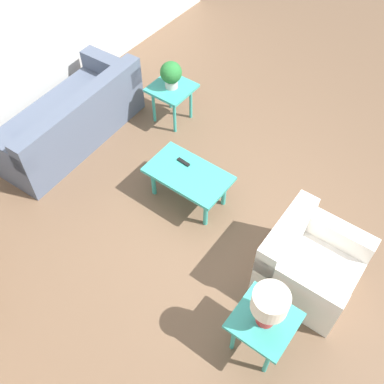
{
  "coord_description": "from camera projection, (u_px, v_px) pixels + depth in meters",
  "views": [
    {
      "loc": [
        -1.45,
        2.62,
        4.07
      ],
      "look_at": [
        0.24,
        0.34,
        0.55
      ],
      "focal_mm": 42.0,
      "sensor_mm": 36.0,
      "label": 1
    }
  ],
  "objects": [
    {
      "name": "potted_plant",
      "position": [
        171.0,
        74.0,
        5.46
      ],
      "size": [
        0.27,
        0.27,
        0.35
      ],
      "color": "#B2ADA3",
      "rests_on": "side_table_plant"
    },
    {
      "name": "ground_plane",
      "position": [
        228.0,
        214.0,
        5.03
      ],
      "size": [
        14.0,
        14.0,
        0.0
      ],
      "primitive_type": "plane",
      "color": "brown"
    },
    {
      "name": "side_table_lamp",
      "position": [
        264.0,
        324.0,
        3.77
      ],
      "size": [
        0.51,
        0.51,
        0.53
      ],
      "color": "teal",
      "rests_on": "ground_plane"
    },
    {
      "name": "table_lamp",
      "position": [
        269.0,
        305.0,
        3.48
      ],
      "size": [
        0.3,
        0.3,
        0.43
      ],
      "color": "red",
      "rests_on": "side_table_lamp"
    },
    {
      "name": "coffee_table",
      "position": [
        188.0,
        177.0,
        4.88
      ],
      "size": [
        0.91,
        0.53,
        0.43
      ],
      "color": "teal",
      "rests_on": "ground_plane"
    },
    {
      "name": "remote_control",
      "position": [
        183.0,
        162.0,
        4.93
      ],
      "size": [
        0.16,
        0.05,
        0.02
      ],
      "color": "black",
      "rests_on": "coffee_table"
    },
    {
      "name": "sofa",
      "position": [
        69.0,
        120.0,
        5.57
      ],
      "size": [
        0.95,
        2.03,
        0.78
      ],
      "rotation": [
        0.0,
        0.0,
        1.62
      ],
      "color": "#4C566B",
      "rests_on": "ground_plane"
    },
    {
      "name": "armchair",
      "position": [
        307.0,
        264.0,
        4.29
      ],
      "size": [
        0.85,
        0.84,
        0.75
      ],
      "rotation": [
        0.0,
        0.0,
        -1.56
      ],
      "color": "silver",
      "rests_on": "ground_plane"
    },
    {
      "name": "side_table_plant",
      "position": [
        172.0,
        92.0,
        5.68
      ],
      "size": [
        0.51,
        0.51,
        0.53
      ],
      "color": "teal",
      "rests_on": "ground_plane"
    },
    {
      "name": "wall_right",
      "position": [
        13.0,
        15.0,
        5.13
      ],
      "size": [
        0.12,
        7.2,
        2.7
      ],
      "color": "silver",
      "rests_on": "ground_plane"
    }
  ]
}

